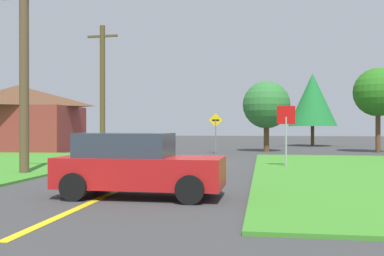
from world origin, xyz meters
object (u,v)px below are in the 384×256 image
pine_tree_center (378,92)px  oak_tree_right (266,105)px  stop_sign (286,124)px  car_behind_on_main_road (137,165)px  direction_sign (216,129)px  utility_pole_mid (103,89)px  oak_tree_left (313,100)px  barn (17,118)px  utility_pole_near (24,76)px

pine_tree_center → oak_tree_right: 7.45m
stop_sign → pine_tree_center: pine_tree_center is taller
stop_sign → oak_tree_right: size_ratio=0.54×
stop_sign → car_behind_on_main_road: (-4.12, -8.48, -1.07)m
direction_sign → oak_tree_right: oak_tree_right is taller
utility_pole_mid → direction_sign: 7.72m
stop_sign → car_behind_on_main_road: size_ratio=0.63×
car_behind_on_main_road → oak_tree_right: bearing=81.8°
stop_sign → utility_pole_mid: bearing=-34.8°
car_behind_on_main_road → oak_tree_left: oak_tree_left is taller
direction_sign → barn: size_ratio=0.31×
oak_tree_left → barn: (-21.57, -11.56, -1.77)m
stop_sign → pine_tree_center: bearing=-125.3°
utility_pole_near → oak_tree_left: (13.01, 25.97, 0.46)m
stop_sign → utility_pole_mid: 11.45m
direction_sign → oak_tree_left: bearing=59.5°
utility_pole_near → pine_tree_center: (16.32, 16.60, 0.41)m
oak_tree_right → barn: oak_tree_right is taller
oak_tree_right → stop_sign: bearing=-86.7°
direction_sign → oak_tree_right: bearing=43.6°
direction_sign → oak_tree_left: (7.34, 12.47, 2.48)m
utility_pole_near → utility_pole_mid: (-0.36, 9.24, 0.22)m
utility_pole_near → direction_sign: size_ratio=2.72×
utility_pole_near → barn: utility_pole_near is taller
utility_pole_mid → oak_tree_right: utility_pole_mid is taller
barn → utility_pole_mid: bearing=-32.2°
barn → car_behind_on_main_road: bearing=-53.2°
pine_tree_center → stop_sign: bearing=-118.0°
car_behind_on_main_road → utility_pole_near: size_ratio=0.59×
car_behind_on_main_road → direction_sign: size_ratio=1.60×
direction_sign → car_behind_on_main_road: bearing=-90.5°
utility_pole_near → pine_tree_center: utility_pole_near is taller
oak_tree_right → oak_tree_left: bearing=66.4°
oak_tree_left → pine_tree_center: size_ratio=1.13×
stop_sign → pine_tree_center: 14.39m
oak_tree_left → oak_tree_right: oak_tree_left is taller
direction_sign → utility_pole_mid: bearing=-144.8°
stop_sign → direction_sign: stop_sign is taller
utility_pole_mid → pine_tree_center: 18.23m
car_behind_on_main_road → barn: barn is taller
car_behind_on_main_road → oak_tree_left: 31.49m
stop_sign → utility_pole_near: (-9.64, -4.04, 1.78)m
utility_pole_mid → stop_sign: bearing=-27.5°
utility_pole_mid → oak_tree_left: 21.41m
direction_sign → barn: barn is taller
car_behind_on_main_road → direction_sign: direction_sign is taller
utility_pole_near → car_behind_on_main_road: bearing=-38.8°
car_behind_on_main_road → direction_sign: 17.96m
stop_sign → utility_pole_near: bearing=15.5°
stop_sign → oak_tree_left: 22.30m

